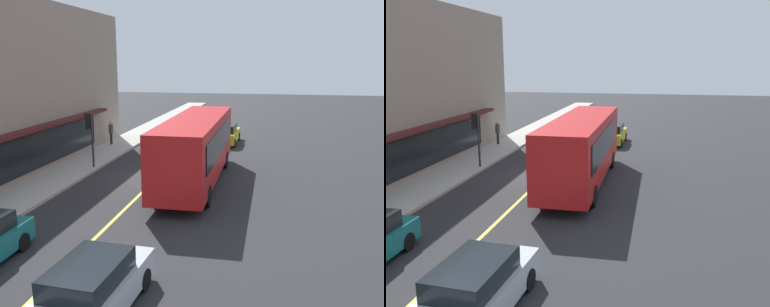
% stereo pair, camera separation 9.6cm
% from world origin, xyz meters
% --- Properties ---
extents(ground, '(120.00, 120.00, 0.00)m').
position_xyz_m(ground, '(0.00, 0.00, 0.00)').
color(ground, '#28282B').
extents(sidewalk, '(80.00, 2.66, 0.15)m').
position_xyz_m(sidewalk, '(0.00, 5.22, 0.07)').
color(sidewalk, '#B2ADA3').
rests_on(sidewalk, ground).
extents(lane_centre_stripe, '(36.00, 0.16, 0.01)m').
position_xyz_m(lane_centre_stripe, '(0.00, 0.00, 0.00)').
color(lane_centre_stripe, '#D8D14C').
rests_on(lane_centre_stripe, ground).
extents(bus, '(11.15, 2.68, 3.50)m').
position_xyz_m(bus, '(-0.29, -2.31, 1.99)').
color(bus, red).
rests_on(bus, ground).
extents(traffic_light, '(0.30, 0.52, 3.20)m').
position_xyz_m(traffic_light, '(1.27, 4.37, 2.53)').
color(traffic_light, '#2D2D33').
rests_on(traffic_light, sidewalk).
extents(car_yellow, '(4.35, 1.95, 1.52)m').
position_xyz_m(car_yellow, '(10.84, -2.54, 0.74)').
color(car_yellow, yellow).
rests_on(car_yellow, ground).
extents(car_silver, '(4.40, 2.06, 1.52)m').
position_xyz_m(car_silver, '(-12.42, -1.95, 0.74)').
color(car_silver, '#B7BABF').
rests_on(car_silver, ground).
extents(pedestrian_near_storefront, '(0.34, 0.34, 1.72)m').
position_xyz_m(pedestrian_near_storefront, '(8.01, 5.82, 1.18)').
color(pedestrian_near_storefront, black).
rests_on(pedestrian_near_storefront, sidewalk).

